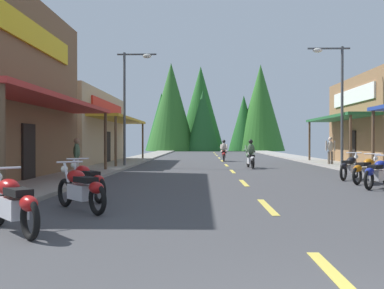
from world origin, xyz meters
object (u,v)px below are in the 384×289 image
Objects in this scene: motorcycle_parked_left_1 at (81,188)px; rider_cruising_lead at (251,156)px; streetlamp_left at (130,93)px; streetlamp_right at (336,90)px; rider_cruising_trailing at (224,152)px; motorcycle_parked_right_4 at (366,169)px; pedestrian_browsing at (330,149)px; pedestrian_waiting at (77,156)px; motorcycle_parked_left_0 at (13,203)px; motorcycle_parked_left_2 at (86,181)px; motorcycle_parked_right_5 at (350,167)px; motorcycle_parked_right_3 at (378,173)px.

motorcycle_parked_left_1 is 15.66m from rider_cruising_lead.
streetlamp_left is 11.08m from streetlamp_right.
rider_cruising_lead is at bearing -169.12° from rider_cruising_trailing.
motorcycle_parked_right_4 is 10.77m from pedestrian_browsing.
streetlamp_left is 13.80m from motorcycle_parked_right_4.
pedestrian_browsing is 15.54m from pedestrian_waiting.
rider_cruising_trailing is (-1.07, 7.91, 0.00)m from rider_cruising_lead.
motorcycle_parked_right_4 is 12.15m from motorcycle_parked_left_0.
streetlamp_left is 3.72× the size of motorcycle_parked_left_2.
streetlamp_right is at bearing -73.80° from motorcycle_parked_left_0.
streetlamp_right is 3.86× the size of motorcycle_parked_left_0.
motorcycle_parked_left_2 is at bearing 161.30° from motorcycle_parked_right_5.
streetlamp_left is 12.11m from pedestrian_browsing.
motorcycle_parked_left_2 is 14.19m from rider_cruising_lead.
motorcycle_parked_left_0 is at bearing 174.87° from motorcycle_parked_right_5.
streetlamp_right reaches higher than pedestrian_waiting.
motorcycle_parked_right_5 is at bearing -159.87° from rider_cruising_lead.
streetlamp_right is 13.79m from pedestrian_waiting.
motorcycle_parked_right_3 is 18.43m from rider_cruising_trailing.
rider_cruising_trailing reaches higher than motorcycle_parked_left_2.
rider_cruising_lead and rider_cruising_trailing have the same top height.
motorcycle_parked_left_0 is at bearing 172.73° from rider_cruising_trailing.
motorcycle_parked_right_5 is at bearing -37.67° from streetlamp_left.
motorcycle_parked_right_5 is 15.46m from rider_cruising_trailing.
rider_cruising_trailing is 1.24× the size of pedestrian_browsing.
streetlamp_left is at bearing -34.02° from motorcycle_parked_left_2.
motorcycle_parked_left_0 is 0.96× the size of motorcycle_parked_left_2.
pedestrian_browsing is at bearing 33.43° from motorcycle_parked_right_4.
motorcycle_parked_right_5 is 9.25m from pedestrian_browsing.
streetlamp_left reaches higher than rider_cruising_lead.
rider_cruising_trailing is (-5.39, 8.83, -3.51)m from streetlamp_right.
streetlamp_left is 14.72m from motorcycle_parked_right_3.
rider_cruising_lead is at bearing -61.28° from motorcycle_parked_left_1.
motorcycle_parked_right_3 is 1.00× the size of motorcycle_parked_left_1.
rider_cruising_lead is (-3.03, 6.99, 0.17)m from motorcycle_parked_right_5.
streetlamp_right is 10.93m from rider_cruising_trailing.
streetlamp_right is 4.02× the size of pedestrian_waiting.
streetlamp_left reaches higher than motorcycle_parked_right_3.
pedestrian_browsing is (10.59, 19.03, 0.52)m from motorcycle_parked_left_0.
motorcycle_parked_right_5 is at bearing -10.40° from pedestrian_browsing.
motorcycle_parked_right_5 is at bearing 45.14° from motorcycle_parked_right_4.
rider_cruising_trailing is at bearing 121.42° from streetlamp_right.
motorcycle_parked_right_4 and motorcycle_parked_right_5 have the same top height.
streetlamp_left is 4.03× the size of pedestrian_waiting.
pedestrian_waiting reaches higher than motorcycle_parked_right_3.
pedestrian_browsing is (11.58, 1.56, -3.17)m from streetlamp_left.
motorcycle_parked_left_0 is at bearing -121.89° from streetlamp_right.
motorcycle_parked_left_2 is 0.81× the size of rider_cruising_trailing.
pedestrian_waiting is (-12.34, -9.44, -0.09)m from pedestrian_browsing.
motorcycle_parked_left_2 is (1.13, -13.56, -3.69)m from streetlamp_left.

